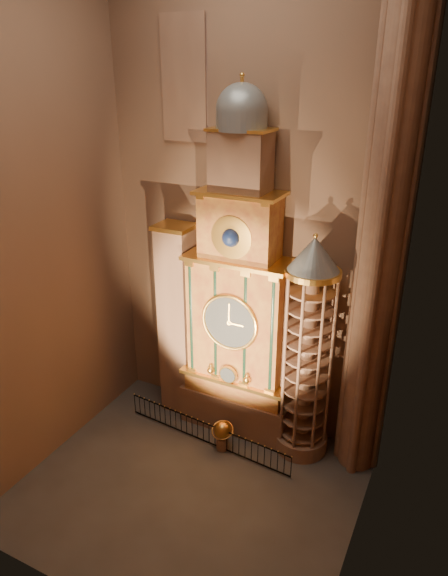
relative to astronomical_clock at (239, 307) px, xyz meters
The scene contains 11 objects.
floor 8.32m from the astronomical_clock, 90.00° to the right, with size 14.00×14.00×0.00m, color #383330.
wall_back 4.45m from the astronomical_clock, 90.00° to the left, with size 22.00×22.00×0.00m, color #8C644B.
wall_left 9.61m from the astronomical_clock, 144.66° to the right, with size 22.00×22.00×0.00m, color #8C644B.
wall_right 9.61m from the astronomical_clock, 35.34° to the right, with size 22.00×22.00×0.00m, color #8C644B.
astronomical_clock is the anchor object (origin of this frame).
portrait_tower 3.73m from the astronomical_clock, behind, with size 1.80×1.60×10.20m.
stair_turret 3.78m from the astronomical_clock, ahead, with size 2.50×2.50×10.80m.
gothic_pier 7.48m from the astronomical_clock, ahead, with size 2.04×2.04×22.00m.
stained_glass_window 10.37m from the astronomical_clock, 163.43° to the left, with size 2.20×0.14×5.20m.
celestial_globe 6.12m from the astronomical_clock, 85.29° to the right, with size 1.18×1.13×1.53m.
iron_railing 6.45m from the astronomical_clock, 108.91° to the right, with size 9.00×0.85×1.14m.
Camera 1 is at (9.04, -14.77, 16.91)m, focal length 32.00 mm.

